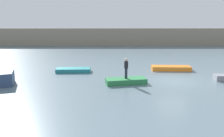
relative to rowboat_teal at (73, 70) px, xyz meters
The scene contains 6 objects.
ground_plane 9.55m from the rowboat_teal, 19.63° to the right, with size 120.00×120.00×0.00m, color slate.
embankment_wall 24.11m from the rowboat_teal, 68.06° to the left, with size 80.00×1.20×3.34m, color gray.
rowboat_teal is the anchor object (origin of this frame).
rowboat_green 6.41m from the rowboat_teal, 39.59° to the right, with size 3.24×1.20×0.43m, color #2D7F47.
rowboat_orange 9.84m from the rowboat_teal, ahead, with size 3.88×1.24×0.44m, color orange.
person_dark_shirt 6.51m from the rowboat_teal, 39.59° to the right, with size 0.32×0.32×1.65m.
Camera 1 is at (-5.19, -18.60, 5.15)m, focal length 36.47 mm.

